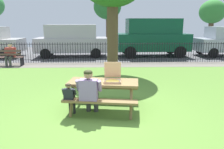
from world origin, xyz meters
TOP-DOWN VIEW (x-y plane):
  - ground at (0.00, 1.72)m, footprint 28.00×11.43m
  - cobblestone_walkway at (0.00, 6.73)m, footprint 28.00×1.40m
  - street_asphalt at (0.00, 11.41)m, footprint 28.00×7.95m
  - picnic_table_foreground at (0.02, 0.53)m, footprint 1.98×1.71m
  - pizza_box_open at (0.26, 0.52)m, footprint 0.46×0.52m
  - pizza_slice_on_table at (-0.14, 0.41)m, footprint 0.20×0.27m
  - adult_at_table at (-0.31, 0.07)m, footprint 0.63×0.63m
  - child_at_table at (-0.79, 0.11)m, footprint 0.35×0.34m
  - iron_fence_streetside at (-0.00, 7.43)m, footprint 22.98×0.03m
  - park_bench_left at (-5.08, 6.59)m, footprint 1.60×0.46m
  - person_on_park_bench at (-4.90, 6.61)m, footprint 0.61×0.59m
  - parked_car_left at (-2.13, 9.72)m, footprint 4.68×2.13m
  - parked_car_center at (3.19, 9.72)m, footprint 4.77×2.22m
  - far_tree_midleft at (0.28, 16.63)m, footprint 2.58×2.58m
  - far_tree_center at (10.30, 16.63)m, footprint 2.45×2.45m

SIDE VIEW (x-z plane):
  - ground at x=0.00m, z-range -0.02..0.00m
  - street_asphalt at x=0.00m, z-range -0.01..0.00m
  - cobblestone_walkway at x=0.00m, z-range -0.01..0.00m
  - park_bench_left at x=-5.08m, z-range -0.01..0.84m
  - child_at_table at x=-0.79m, z-range 0.09..0.94m
  - iron_fence_streetside at x=0.00m, z-range 0.01..1.15m
  - picnic_table_foreground at x=0.02m, z-range 0.20..0.99m
  - adult_at_table at x=-0.31m, z-range 0.06..1.25m
  - person_on_park_bench at x=-4.90m, z-range 0.06..1.25m
  - pizza_slice_on_table at x=-0.14m, z-range 0.77..0.79m
  - pizza_box_open at x=0.26m, z-range 0.62..1.11m
  - parked_car_left at x=-2.13m, z-range 0.06..2.14m
  - parked_car_center at x=3.19m, z-range 0.08..2.54m
  - far_tree_center at x=10.30m, z-range 0.96..5.24m
  - far_tree_midleft at x=0.28m, z-range 1.20..5.98m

